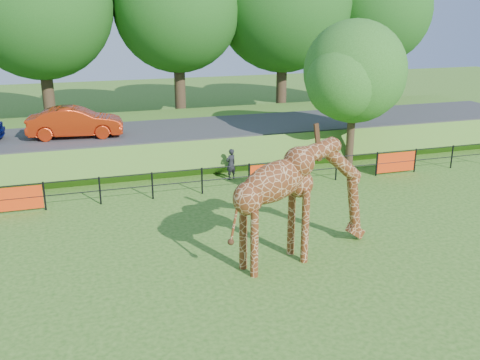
{
  "coord_description": "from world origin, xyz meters",
  "views": [
    {
      "loc": [
        -4.72,
        -11.94,
        7.21
      ],
      "look_at": [
        0.14,
        3.38,
        2.0
      ],
      "focal_mm": 40.0,
      "sensor_mm": 36.0,
      "label": 1
    }
  ],
  "objects": [
    {
      "name": "tree_east",
      "position": [
        7.6,
        9.63,
        4.28
      ],
      "size": [
        5.4,
        4.71,
        6.76
      ],
      "color": "#2E2115",
      "rests_on": "ground"
    },
    {
      "name": "car_red",
      "position": [
        -4.63,
        13.62,
        2.13
      ],
      "size": [
        4.42,
        1.95,
        1.41
      ],
      "primitive_type": "imported",
      "rotation": [
        0.0,
        0.0,
        1.46
      ],
      "color": "red",
      "rests_on": "road"
    },
    {
      "name": "bg_tree_line",
      "position": [
        1.89,
        22.0,
        7.19
      ],
      "size": [
        37.3,
        8.8,
        11.82
      ],
      "color": "#2E2115",
      "rests_on": "ground"
    },
    {
      "name": "ground",
      "position": [
        0.0,
        0.0,
        0.0
      ],
      "size": [
        90.0,
        90.0,
        0.0
      ],
      "primitive_type": "plane",
      "color": "#2D6218",
      "rests_on": "ground"
    },
    {
      "name": "road",
      "position": [
        0.0,
        14.0,
        1.36
      ],
      "size": [
        40.0,
        5.0,
        0.12
      ],
      "primitive_type": "cube",
      "color": "#313134",
      "rests_on": "embankment"
    },
    {
      "name": "visitor",
      "position": [
        1.67,
        9.51,
        0.69
      ],
      "size": [
        0.59,
        0.5,
        1.37
      ],
      "primitive_type": "imported",
      "rotation": [
        0.0,
        0.0,
        3.55
      ],
      "color": "black",
      "rests_on": "ground"
    },
    {
      "name": "giraffe",
      "position": [
        1.5,
        1.54,
        1.8
      ],
      "size": [
        5.11,
        2.17,
        3.6
      ],
      "primitive_type": null,
      "rotation": [
        0.0,
        0.0,
        0.26
      ],
      "color": "#5E2D13",
      "rests_on": "ground"
    },
    {
      "name": "perimeter_fence",
      "position": [
        0.0,
        8.0,
        0.55
      ],
      "size": [
        28.07,
        0.1,
        1.1
      ],
      "primitive_type": null,
      "color": "black",
      "rests_on": "ground"
    },
    {
      "name": "embankment",
      "position": [
        0.0,
        15.5,
        0.65
      ],
      "size": [
        40.0,
        9.0,
        1.3
      ],
      "primitive_type": "cube",
      "color": "#2D6218",
      "rests_on": "ground"
    }
  ]
}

